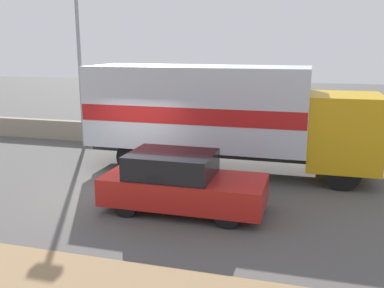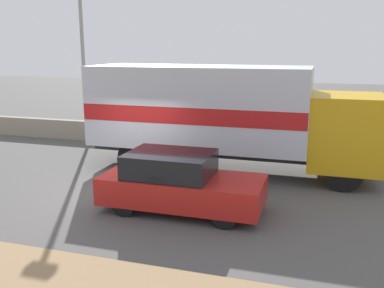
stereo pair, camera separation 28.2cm
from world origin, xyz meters
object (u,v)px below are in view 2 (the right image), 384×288
object	(u,v)px
street_lamp	(83,52)
box_truck	(220,113)
pedestrian	(381,140)
car_hatchback	(179,183)

from	to	relation	value
street_lamp	box_truck	distance (m)	6.63
street_lamp	pedestrian	distance (m)	11.60
street_lamp	box_truck	size ratio (longest dim) A/B	0.72
street_lamp	box_truck	bearing A→B (deg)	-17.26
car_hatchback	pedestrian	distance (m)	8.02
street_lamp	car_hatchback	xyz separation A→B (m)	(5.92, -5.64, -3.10)
box_truck	pedestrian	bearing A→B (deg)	23.62
pedestrian	car_hatchback	bearing A→B (deg)	-131.43
box_truck	car_hatchback	xyz separation A→B (m)	(-0.15, -3.76, -1.22)
car_hatchback	street_lamp	bearing A→B (deg)	136.37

